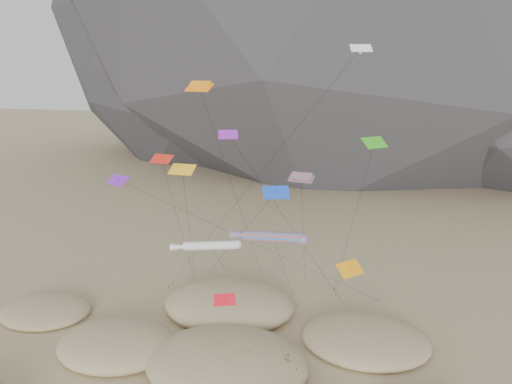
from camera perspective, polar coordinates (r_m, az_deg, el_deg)
dunes at (r=49.37m, az=-7.98°, el=-19.18°), size 51.84×37.98×3.68m
dune_grass at (r=48.42m, az=-7.30°, el=-19.69°), size 41.47×27.18×1.46m
kite_stakes at (r=63.14m, az=2.26°, el=-11.71°), size 26.36×6.19×0.30m
rainbow_tube_kite at (r=44.40m, az=1.66°, el=-5.17°), size 7.51×16.43×13.86m
white_tube_kite at (r=49.84m, az=-5.59°, el=-6.13°), size 7.16×15.79×11.19m
orange_parafoil at (r=47.73m, az=-6.39°, el=11.53°), size 2.87×18.95×26.41m
multi_parafoil at (r=48.80m, az=5.20°, el=1.49°), size 2.77×14.55×17.70m
delta_kites at (r=46.49m, az=-0.78°, el=0.96°), size 26.30×21.77×29.64m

